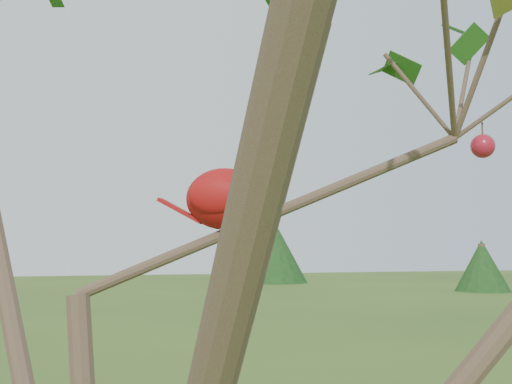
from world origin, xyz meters
TOP-DOWN VIEW (x-y plane):
  - crabapple_tree at (0.03, -0.02)m, footprint 2.35×2.05m
  - cardinal at (0.17, 0.08)m, footprint 0.19×0.13m
  - distant_trees at (-2.34, 24.78)m, footprint 36.46×14.31m

SIDE VIEW (x-z plane):
  - distant_trees at x=-2.34m, z-range -0.13..3.06m
  - cardinal at x=0.17m, z-range 2.03..2.17m
  - crabapple_tree at x=0.03m, z-range 0.65..3.60m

